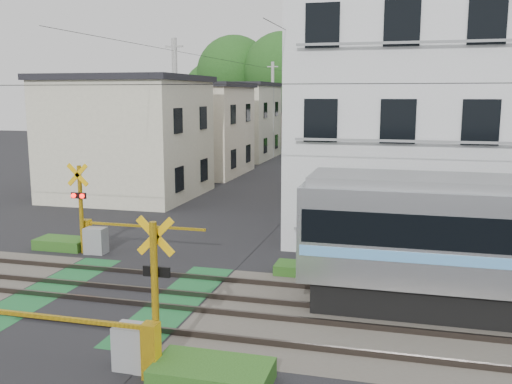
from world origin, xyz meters
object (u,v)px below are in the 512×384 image
(crossing_signal_near, at_px, (136,336))
(pedestrian, at_px, (309,160))
(apartment_block, at_px, (434,113))
(crossing_signal_far, at_px, (94,233))

(crossing_signal_near, bearing_deg, pedestrian, 92.89)
(crossing_signal_near, xyz_separation_m, apartment_block, (5.91, 13.15, 3.94))
(crossing_signal_near, distance_m, pedestrian, 29.44)
(crossing_signal_far, distance_m, pedestrian, 22.40)
(pedestrian, bearing_deg, crossing_signal_far, 57.98)
(crossing_signal_near, distance_m, crossing_signal_far, 8.95)
(apartment_block, bearing_deg, pedestrian, 114.47)
(crossing_signal_near, xyz_separation_m, pedestrian, (-1.48, 29.40, 0.12))
(crossing_signal_far, relative_size, pedestrian, 2.85)
(apartment_block, relative_size, pedestrian, 6.14)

